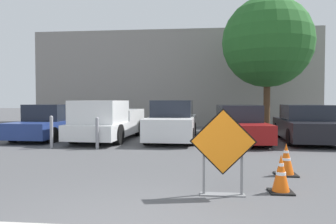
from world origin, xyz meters
name	(u,v)px	position (x,y,z in m)	size (l,w,h in m)	color
ground_plane	(180,139)	(0.00, 10.00, 0.00)	(96.00, 96.00, 0.00)	#4C4C4F
road_closed_sign	(223,149)	(1.30, 1.95, 0.81)	(1.13, 0.20, 1.49)	black
traffic_cone_nearest	(281,174)	(2.33, 2.26, 0.33)	(0.41, 0.41, 0.68)	black
traffic_cone_second	(286,160)	(2.76, 3.64, 0.34)	(0.46, 0.46, 0.70)	black
parked_car_nearest	(51,123)	(-5.46, 9.63, 0.65)	(1.95, 4.47, 1.44)	navy
pickup_truck	(107,122)	(-2.88, 9.20, 0.72)	(2.14, 5.21, 1.61)	silver
parked_car_second	(172,122)	(-0.25, 9.44, 0.73)	(1.84, 4.41, 1.61)	white
parked_car_third	(239,125)	(2.35, 9.32, 0.65)	(1.99, 4.57, 1.43)	maroon
parked_car_fourth	(306,125)	(4.96, 9.61, 0.66)	(2.11, 4.55, 1.44)	black
bollard_nearest	(97,132)	(-2.52, 6.88, 0.56)	(0.12, 0.12, 1.06)	gray
bollard_second	(51,131)	(-4.11, 6.88, 0.58)	(0.12, 0.12, 1.10)	gray
building_facade_backdrop	(177,80)	(-0.86, 19.07, 3.00)	(17.91, 5.00, 6.00)	gray
street_tree_behind_lot	(267,42)	(4.09, 12.88, 4.44)	(4.39, 4.39, 6.64)	#513823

